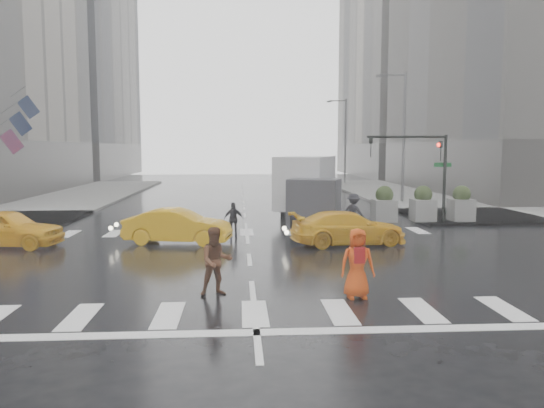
{
  "coord_description": "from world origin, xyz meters",
  "views": [
    {
      "loc": [
        -0.36,
        -18.03,
        3.85
      ],
      "look_at": [
        0.91,
        2.0,
        1.72
      ],
      "focal_mm": 35.0,
      "sensor_mm": 36.0,
      "label": 1
    }
  ],
  "objects": [
    {
      "name": "sidewalk_ne",
      "position": [
        19.5,
        17.5,
        0.07
      ],
      "size": [
        35.0,
        35.0,
        0.15
      ],
      "primitive_type": "cube",
      "color": "slate",
      "rests_on": "ground"
    },
    {
      "name": "pedestrian_far_a",
      "position": [
        -0.58,
        5.0,
        0.74
      ],
      "size": [
        0.87,
        0.53,
        1.48
      ],
      "primitive_type": "imported",
      "rotation": [
        0.0,
        0.0,
        3.14
      ],
      "color": "black",
      "rests_on": "ground"
    },
    {
      "name": "pedestrian_brown",
      "position": [
        -0.96,
        -4.35,
        0.9
      ],
      "size": [
        1.0,
        0.85,
        1.8
      ],
      "primitive_type": "imported",
      "rotation": [
        0.0,
        0.0,
        0.22
      ],
      "color": "#4F2D1C",
      "rests_on": "ground"
    },
    {
      "name": "taxi_mid",
      "position": [
        -2.82,
        3.35,
        0.7
      ],
      "size": [
        4.46,
        2.18,
        1.41
      ],
      "primitive_type": "imported",
      "rotation": [
        0.0,
        0.0,
        1.4
      ],
      "color": "#ECA50C",
      "rests_on": "ground"
    },
    {
      "name": "box_truck",
      "position": [
        3.19,
        8.94,
        1.82
      ],
      "size": [
        2.4,
        6.4,
        3.4
      ],
      "rotation": [
        0.0,
        0.0,
        -0.35
      ],
      "color": "silver",
      "rests_on": "ground"
    },
    {
      "name": "street_lamp_near",
      "position": [
        10.87,
        18.0,
        4.95
      ],
      "size": [
        2.15,
        0.22,
        9.0
      ],
      "color": "#59595B",
      "rests_on": "ground"
    },
    {
      "name": "traffic_signal_pole",
      "position": [
        9.01,
        8.01,
        3.22
      ],
      "size": [
        4.45,
        0.42,
        4.5
      ],
      "color": "black",
      "rests_on": "ground"
    },
    {
      "name": "pedestrian_far_b",
      "position": [
        4.9,
        5.76,
        0.89
      ],
      "size": [
        1.29,
        1.21,
        1.78
      ],
      "primitive_type": "imported",
      "rotation": [
        0.0,
        0.0,
        2.48
      ],
      "color": "black",
      "rests_on": "ground"
    },
    {
      "name": "pedestrian_orange",
      "position": [
        2.67,
        -4.87,
        0.91
      ],
      "size": [
        0.9,
        0.6,
        1.81
      ],
      "rotation": [
        0.0,
        0.0,
        0.03
      ],
      "color": "#CA3F0E",
      "rests_on": "ground"
    },
    {
      "name": "flag_cluster",
      "position": [
        -15.08,
        18.5,
        5.64
      ],
      "size": [
        2.87,
        3.06,
        4.69
      ],
      "color": "#59595B",
      "rests_on": "ground"
    },
    {
      "name": "planter_mid",
      "position": [
        9.0,
        8.2,
        0.98
      ],
      "size": [
        1.1,
        1.1,
        1.8
      ],
      "color": "slate",
      "rests_on": "ground"
    },
    {
      "name": "ground",
      "position": [
        0.0,
        0.0,
        0.0
      ],
      "size": [
        120.0,
        120.0,
        0.0
      ],
      "primitive_type": "plane",
      "color": "black",
      "rests_on": "ground"
    },
    {
      "name": "street_lamp_far",
      "position": [
        10.87,
        38.0,
        4.95
      ],
      "size": [
        2.15,
        0.22,
        9.0
      ],
      "color": "#59595B",
      "rests_on": "ground"
    },
    {
      "name": "taxi_rear",
      "position": [
        4.0,
        2.63,
        0.67
      ],
      "size": [
        4.27,
        2.36,
        1.34
      ],
      "primitive_type": "imported",
      "rotation": [
        0.0,
        0.0,
        1.69
      ],
      "color": "#ECA50C",
      "rests_on": "ground"
    },
    {
      "name": "taxi_front",
      "position": [
        -9.44,
        2.96,
        0.75
      ],
      "size": [
        4.58,
        2.34,
        1.49
      ],
      "primitive_type": "imported",
      "rotation": [
        0.0,
        0.0,
        1.43
      ],
      "color": "#ECA50C",
      "rests_on": "ground"
    },
    {
      "name": "planter_west",
      "position": [
        7.0,
        8.2,
        0.98
      ],
      "size": [
        1.1,
        1.1,
        1.8
      ],
      "color": "slate",
      "rests_on": "ground"
    },
    {
      "name": "building_nw_far",
      "position": [
        -29.0,
        56.0,
        20.19
      ],
      "size": [
        26.05,
        26.05,
        44.0
      ],
      "color": "#625F5B",
      "rests_on": "ground"
    },
    {
      "name": "building_ne_far",
      "position": [
        29.0,
        56.0,
        16.27
      ],
      "size": [
        26.05,
        26.05,
        36.0
      ],
      "color": "gray",
      "rests_on": "ground"
    },
    {
      "name": "road_markings",
      "position": [
        0.0,
        0.0,
        0.01
      ],
      "size": [
        18.0,
        48.0,
        0.01
      ],
      "primitive_type": null,
      "color": "silver",
      "rests_on": "ground"
    },
    {
      "name": "planter_east",
      "position": [
        11.0,
        8.2,
        0.98
      ],
      "size": [
        1.1,
        1.1,
        1.8
      ],
      "color": "slate",
      "rests_on": "ground"
    }
  ]
}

